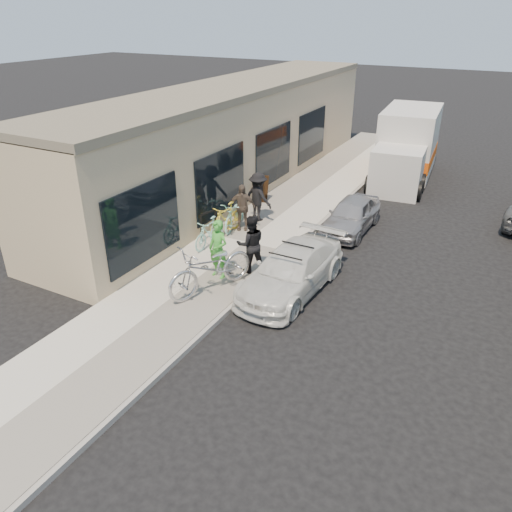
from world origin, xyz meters
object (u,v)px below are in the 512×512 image
at_px(cruiser_bike_c, 226,219).
at_px(woman_rider, 218,249).
at_px(sandwich_board, 259,189).
at_px(bystander_a, 258,197).
at_px(bike_rack, 208,222).
at_px(man_standing, 251,244).
at_px(cruiser_bike_b, 235,214).
at_px(sedan_white, 292,270).
at_px(bystander_b, 242,207).
at_px(cruiser_bike_a, 209,233).
at_px(moving_truck, 406,149).
at_px(sedan_silver, 351,215).
at_px(tandem_bike, 211,268).

bearing_deg(cruiser_bike_c, woman_rider, -57.41).
distance_m(sandwich_board, bystander_a, 1.92).
height_order(bike_rack, man_standing, man_standing).
bearing_deg(man_standing, cruiser_bike_b, -90.68).
bearing_deg(cruiser_bike_b, man_standing, -62.79).
distance_m(sedan_white, bystander_b, 4.09).
distance_m(man_standing, bystander_a, 3.82).
xyz_separation_m(sandwich_board, woman_rider, (1.83, -5.85, 0.34)).
bearing_deg(cruiser_bike_a, man_standing, -21.69).
bearing_deg(bystander_b, cruiser_bike_c, -137.25).
xyz_separation_m(moving_truck, cruiser_bike_c, (-3.59, -9.46, -0.64)).
distance_m(woman_rider, cruiser_bike_b, 3.49).
height_order(sedan_white, man_standing, man_standing).
relative_size(bike_rack, moving_truck, 0.15).
height_order(sedan_white, woman_rider, woman_rider).
bearing_deg(bystander_a, cruiser_bike_c, 91.56).
xyz_separation_m(sandwich_board, moving_truck, (4.09, 6.20, 0.66)).
xyz_separation_m(sedan_white, man_standing, (-1.36, 0.21, 0.40)).
distance_m(cruiser_bike_b, cruiser_bike_c, 0.62).
distance_m(sedan_silver, tandem_bike, 6.21).
relative_size(sandwich_board, cruiser_bike_c, 0.56).
bearing_deg(moving_truck, tandem_bike, -104.14).
bearing_deg(woman_rider, tandem_bike, -61.71).
relative_size(tandem_bike, cruiser_bike_c, 1.50).
relative_size(woman_rider, man_standing, 0.99).
bearing_deg(sedan_white, sedan_silver, 91.92).
distance_m(sedan_silver, cruiser_bike_c, 4.28).
xyz_separation_m(bike_rack, sandwich_board, (-0.21, 3.87, -0.08)).
height_order(sedan_silver, bystander_a, bystander_a).
relative_size(sedan_white, man_standing, 2.49).
distance_m(sedan_silver, cruiser_bike_a, 4.97).
bearing_deg(woman_rider, sedan_silver, 77.45).
bearing_deg(bystander_a, cruiser_bike_b, 82.58).
bearing_deg(moving_truck, cruiser_bike_a, -114.03).
bearing_deg(tandem_bike, bystander_a, 125.64).
height_order(bike_rack, moving_truck, moving_truck).
distance_m(cruiser_bike_c, bystander_b, 0.71).
relative_size(sandwich_board, cruiser_bike_a, 0.64).
relative_size(sedan_white, sedan_silver, 1.26).
distance_m(bike_rack, bystander_a, 2.30).
height_order(bike_rack, tandem_bike, tandem_bike).
height_order(sedan_silver, man_standing, man_standing).
bearing_deg(bystander_b, sandwich_board, 81.33).
height_order(woman_rider, cruiser_bike_c, woman_rider).
distance_m(woman_rider, man_standing, 0.95).
bearing_deg(sandwich_board, moving_truck, 48.97).
relative_size(sandwich_board, sedan_white, 0.23).
xyz_separation_m(moving_truck, bystander_a, (-3.24, -7.88, -0.30)).
xyz_separation_m(tandem_bike, cruiser_bike_a, (-1.57, 2.31, -0.22)).
bearing_deg(cruiser_bike_a, bystander_a, 84.28).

